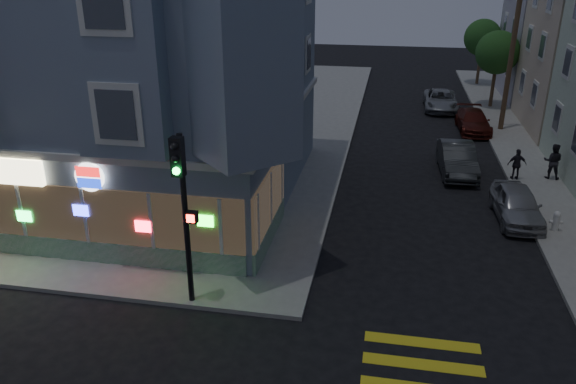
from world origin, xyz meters
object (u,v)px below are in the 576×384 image
(parked_car_c, at_px, (473,121))
(traffic_signal, at_px, (183,194))
(utility_pole, at_px, (512,53))
(parked_car_b, at_px, (457,159))
(pedestrian_a, at_px, (553,161))
(parked_car_a, at_px, (517,204))
(street_tree_far, at_px, (483,38))
(street_tree_near, at_px, (498,53))
(parked_car_d, at_px, (441,100))
(pedestrian_b, at_px, (517,164))
(fire_hydrant, at_px, (556,220))

(parked_car_c, bearing_deg, traffic_signal, -119.18)
(utility_pole, relative_size, traffic_signal, 1.67)
(parked_car_b, relative_size, parked_car_c, 1.03)
(pedestrian_a, distance_m, parked_car_b, 4.42)
(parked_car_a, height_order, traffic_signal, traffic_signal)
(street_tree_far, bearing_deg, street_tree_near, -90.00)
(parked_car_b, relative_size, parked_car_d, 0.94)
(utility_pole, distance_m, traffic_signal, 25.19)
(pedestrian_b, bearing_deg, fire_hydrant, 88.97)
(parked_car_a, xyz_separation_m, parked_car_c, (-0.27, 13.02, -0.05))
(parked_car_d, xyz_separation_m, traffic_signal, (-9.11, -26.64, 3.12))
(pedestrian_a, distance_m, fire_hydrant, 6.11)
(parked_car_d, bearing_deg, parked_car_b, -89.99)
(traffic_signal, bearing_deg, parked_car_d, 73.51)
(utility_pole, relative_size, parked_car_c, 2.02)
(pedestrian_b, bearing_deg, utility_pole, -100.93)
(parked_car_b, height_order, traffic_signal, traffic_signal)
(parked_car_d, relative_size, fire_hydrant, 6.00)
(pedestrian_a, bearing_deg, traffic_signal, 57.40)
(utility_pole, relative_size, pedestrian_b, 5.97)
(parked_car_c, distance_m, traffic_signal, 24.20)
(parked_car_a, distance_m, parked_car_b, 5.55)
(pedestrian_b, height_order, parked_car_a, pedestrian_b)
(street_tree_far, height_order, parked_car_d, street_tree_far)
(pedestrian_b, xyz_separation_m, parked_car_a, (-0.77, -4.49, -0.20))
(street_tree_far, xyz_separation_m, pedestrian_b, (-0.90, -22.93, -3.03))
(street_tree_far, relative_size, parked_car_c, 1.19)
(parked_car_b, bearing_deg, parked_car_c, 75.47)
(street_tree_near, height_order, parked_car_a, street_tree_near)
(street_tree_near, distance_m, parked_car_a, 19.75)
(pedestrian_b, relative_size, fire_hydrant, 1.84)
(parked_car_d, bearing_deg, street_tree_far, 68.63)
(street_tree_far, xyz_separation_m, parked_car_d, (-3.60, -9.20, -3.25))
(traffic_signal, bearing_deg, pedestrian_b, 49.94)
(utility_pole, bearing_deg, parked_car_c, -167.13)
(street_tree_near, height_order, street_tree_far, same)
(utility_pole, distance_m, parked_car_d, 7.18)
(pedestrian_b, xyz_separation_m, fire_hydrant, (0.52, -5.54, -0.32))
(street_tree_far, distance_m, parked_car_d, 10.40)
(street_tree_near, height_order, parked_car_d, street_tree_near)
(parked_car_a, relative_size, parked_car_d, 0.84)
(utility_pole, height_order, parked_car_a, utility_pole)
(parked_car_c, height_order, traffic_signal, traffic_signal)
(utility_pole, xyz_separation_m, street_tree_far, (0.20, 14.00, -0.86))
(parked_car_c, bearing_deg, street_tree_near, 70.58)
(street_tree_near, xyz_separation_m, fire_hydrant, (-0.38, -20.46, -3.35))
(street_tree_far, height_order, traffic_signal, traffic_signal)
(street_tree_near, relative_size, pedestrian_b, 3.52)
(street_tree_far, height_order, parked_car_c, street_tree_far)
(street_tree_near, height_order, pedestrian_a, street_tree_near)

